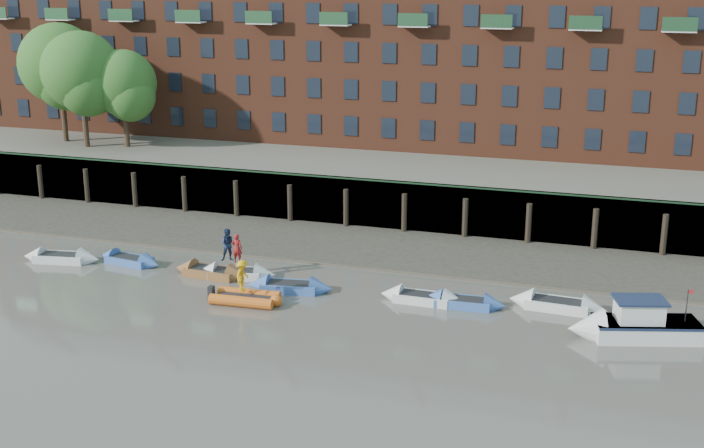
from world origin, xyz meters
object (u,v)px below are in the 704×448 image
at_px(rowboat_1, 129,260).
at_px(person_rower_b, 229,245).
at_px(person_rower_a, 237,248).
at_px(rowboat_2, 212,272).
at_px(rowboat_0, 61,258).
at_px(rowboat_4, 290,287).
at_px(rowboat_7, 557,305).
at_px(rib_tender, 248,298).
at_px(rowboat_6, 463,302).
at_px(rowboat_3, 236,274).
at_px(rowboat_5, 423,298).
at_px(person_rib_crew, 242,276).
at_px(motor_launch, 625,325).

xyz_separation_m(rowboat_1, person_rower_b, (6.49, -0.07, 1.59)).
height_order(rowboat_1, person_rower_a, person_rower_a).
bearing_deg(rowboat_2, rowboat_0, -173.80).
bearing_deg(rowboat_4, rowboat_7, -1.60).
bearing_deg(rowboat_4, rib_tender, -129.82).
distance_m(rowboat_0, rowboat_7, 28.50).
distance_m(rowboat_6, rib_tender, 11.01).
bearing_deg(rowboat_0, person_rower_b, -5.19).
distance_m(rowboat_3, rowboat_7, 17.53).
relative_size(rowboat_5, rib_tender, 1.21).
xyz_separation_m(rowboat_3, person_rib_crew, (2.01, -3.33, 1.20)).
relative_size(rowboat_6, person_rib_crew, 2.65).
bearing_deg(rib_tender, motor_launch, 0.74).
bearing_deg(rowboat_1, rib_tender, -13.41).
bearing_deg(person_rower_a, motor_launch, 169.04).
bearing_deg(rowboat_2, person_rib_crew, -38.49).
distance_m(rib_tender, motor_launch, 18.56).
distance_m(rowboat_6, motor_launch, 8.07).
relative_size(rowboat_4, person_rower_a, 2.94).
relative_size(rowboat_2, person_rower_b, 2.58).
xyz_separation_m(rowboat_3, rowboat_7, (17.52, 0.68, 0.02)).
relative_size(rowboat_2, rib_tender, 1.27).
xyz_separation_m(rowboat_0, rowboat_1, (4.01, 0.90, -0.02)).
xyz_separation_m(rowboat_1, person_rower_a, (7.04, -0.18, 1.49)).
relative_size(rowboat_2, rowboat_3, 1.01).
relative_size(rowboat_3, rib_tender, 1.26).
height_order(rowboat_0, person_rib_crew, person_rib_crew).
distance_m(rowboat_3, person_rower_a, 1.48).
relative_size(rowboat_1, rowboat_3, 0.93).
bearing_deg(rowboat_2, rowboat_4, -5.42).
relative_size(rowboat_4, rowboat_5, 1.07).
xyz_separation_m(rowboat_4, rowboat_5, (7.13, 0.61, -0.01)).
xyz_separation_m(rowboat_5, rowboat_7, (6.71, 1.16, 0.02)).
height_order(rowboat_3, rowboat_4, rowboat_4).
height_order(rowboat_0, rowboat_3, rowboat_0).
bearing_deg(motor_launch, rowboat_4, -19.64).
height_order(person_rower_b, person_rib_crew, person_rower_b).
distance_m(rowboat_6, rowboat_7, 4.74).
height_order(rowboat_4, rowboat_5, rowboat_4).
relative_size(rowboat_6, rib_tender, 1.19).
height_order(rowboat_6, rowboat_7, rowboat_7).
height_order(rowboat_5, rowboat_7, rowboat_7).
height_order(rowboat_1, rowboat_4, rowboat_4).
bearing_deg(rowboat_5, rib_tender, -160.45).
height_order(rowboat_1, rowboat_7, rowboat_7).
bearing_deg(person_rower_a, rib_tender, 117.37).
distance_m(rowboat_0, rowboat_1, 4.11).
xyz_separation_m(rowboat_3, motor_launch, (20.81, -2.05, 0.40)).
xyz_separation_m(rowboat_3, person_rower_a, (0.10, 0.08, 1.47)).
xyz_separation_m(rowboat_0, rowboat_5, (21.76, 0.16, -0.01)).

